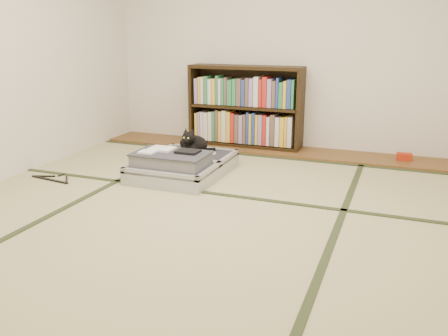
% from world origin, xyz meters
% --- Properties ---
extents(floor, '(4.50, 4.50, 0.00)m').
position_xyz_m(floor, '(0.00, 0.00, 0.00)').
color(floor, tan).
rests_on(floor, ground).
extents(wood_strip, '(4.00, 0.50, 0.02)m').
position_xyz_m(wood_strip, '(0.00, 2.00, 0.01)').
color(wood_strip, brown).
rests_on(wood_strip, ground).
extents(red_item, '(0.16, 0.10, 0.07)m').
position_xyz_m(red_item, '(1.40, 2.03, 0.06)').
color(red_item, '#B2250E').
rests_on(red_item, wood_strip).
extents(room_shell, '(4.50, 4.50, 4.50)m').
position_xyz_m(room_shell, '(0.00, 0.00, 1.46)').
color(room_shell, white).
rests_on(room_shell, ground).
extents(tatami_borders, '(4.00, 4.50, 0.01)m').
position_xyz_m(tatami_borders, '(0.00, 0.49, 0.00)').
color(tatami_borders, '#2D381E').
rests_on(tatami_borders, ground).
extents(bookcase, '(1.30, 0.30, 0.92)m').
position_xyz_m(bookcase, '(-0.35, 2.07, 0.45)').
color(bookcase, black).
rests_on(bookcase, wood_strip).
extents(suitcase, '(0.75, 0.99, 0.29)m').
position_xyz_m(suitcase, '(-0.53, 0.77, 0.10)').
color(suitcase, '#B0B1B5').
rests_on(suitcase, floor).
extents(cat, '(0.33, 0.33, 0.27)m').
position_xyz_m(cat, '(-0.55, 1.06, 0.24)').
color(cat, black).
rests_on(cat, suitcase).
extents(cable_coil, '(0.10, 0.10, 0.02)m').
position_xyz_m(cable_coil, '(-0.37, 1.09, 0.15)').
color(cable_coil, white).
rests_on(cable_coil, suitcase).
extents(hanger, '(0.45, 0.23, 0.01)m').
position_xyz_m(hanger, '(-1.58, 0.24, 0.01)').
color(hanger, black).
rests_on(hanger, floor).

